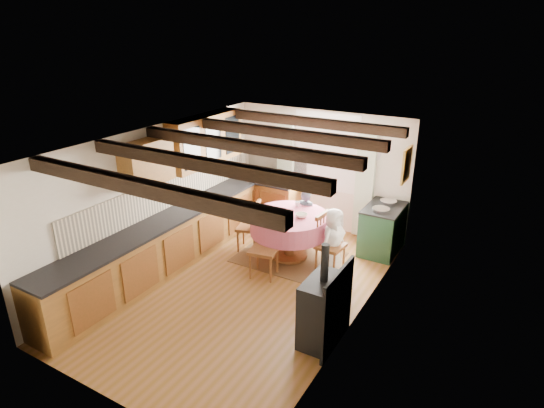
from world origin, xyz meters
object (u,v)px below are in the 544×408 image
Objects in this scene: chair_left at (248,225)px; cup at (297,204)px; child_far at (306,218)px; chair_right at (331,244)px; aga_range at (382,229)px; cast_iron_stove at (323,294)px; dining_table at (289,236)px; child_right at (333,241)px; chair_near at (264,248)px.

chair_left reaches higher than cup.
child_far reaches higher than cup.
chair_right reaches higher than aga_range.
chair_right is 10.94× the size of cup.
aga_range is 0.69× the size of cast_iron_stove.
chair_right is 1.06× the size of aga_range.
child_far is (0.02, 0.60, 0.14)m from dining_table.
dining_table is at bearing 99.88° from child_right.
chair_near is 10.88× the size of cup.
dining_table is 1.41× the size of aga_range.
cup is at bearing 79.59° from chair_near.
chair_near is at bearing 145.42° from cast_iron_stove.
chair_right is at bearing 74.50° from chair_left.
child_far reaches higher than chair_left.
cup is (0.74, 0.51, 0.40)m from chair_left.
child_right reaches higher than chair_left.
child_far is at bearing -160.04° from aga_range.
cast_iron_stove reaches higher than child_right.
cast_iron_stove is at bearing -87.83° from aga_range.
chair_near is 1.86m from cast_iron_stove.
chair_right is (0.89, 0.69, 0.00)m from chair_near.
cup is (-0.92, 0.47, 0.31)m from child_right.
aga_range is at bearing 42.09° from chair_near.
cast_iron_stove reaches higher than chair_right.
child_right is at bearing 141.49° from child_far.
child_right is 1.08m from cup.
chair_near reaches higher than cup.
chair_right is at bearing 161.61° from child_right.
child_right is at bearing -113.92° from aga_range.
child_far reaches higher than dining_table.
chair_left is 10.12× the size of cup.
child_right is 11.95× the size of cup.
aga_range is at bearing 24.80° from cup.
chair_left is at bearing 103.92° from child_right.
aga_range is (0.52, 1.16, -0.07)m from chair_right.
chair_near is 1.05× the size of aga_range.
chair_near is at bearing 132.55° from chair_right.
aga_range is (2.16, 1.16, -0.03)m from chair_left.
dining_table is 1.45× the size of chair_left.
chair_near is 1.25m from cup.
aga_range is at bearing -160.64° from child_far.
child_far is at bearing 87.84° from dining_table.
dining_table is 1.23× the size of child_right.
cup is at bearing 61.77° from child_far.
child_right is (-0.50, -1.12, 0.11)m from aga_range.
chair_near is at bearing -89.78° from cup.
cup is (-0.00, 1.20, 0.36)m from chair_near.
dining_table is 0.84m from chair_right.
chair_right is 0.72× the size of cast_iron_stove.
chair_left is 1.63m from chair_right.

